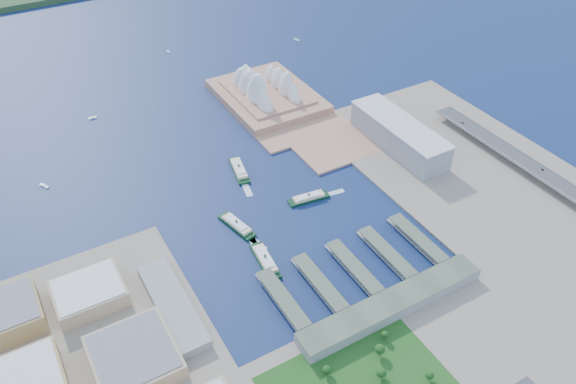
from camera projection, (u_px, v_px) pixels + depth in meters
ground at (304, 233)px, 622.37m from camera, size 3000.00×3000.00×0.00m
south_land at (432, 377)px, 480.01m from camera, size 720.00×180.00×3.00m
east_land at (494, 189)px, 681.51m from camera, size 240.00×500.00×3.00m
peninsula at (275, 105)px, 838.52m from camera, size 135.00×220.00×3.00m
opera_house at (267, 81)px, 831.88m from camera, size 134.00×180.00×58.00m
toaster_building at (399, 135)px, 739.56m from camera, size 45.00×155.00×35.00m
expressway at (536, 173)px, 693.55m from camera, size 26.00×340.00×11.85m
west_buildings at (92, 371)px, 467.22m from camera, size 200.00×280.00×27.00m
ferry_wharves at (354, 268)px, 574.41m from camera, size 184.00×90.00×9.30m
terminal_building at (392, 305)px, 531.67m from camera, size 200.00×28.00×12.00m
park at (362, 384)px, 464.08m from camera, size 150.00×110.00×16.00m
ferry_a at (237, 224)px, 626.64m from camera, size 24.76×54.67×10.02m
ferry_b at (239, 168)px, 707.71m from camera, size 25.61×58.50×10.73m
ferry_c at (265, 259)px, 584.09m from camera, size 19.80×57.21×10.60m
ferry_d at (309, 197)px, 664.38m from camera, size 51.71×18.99×9.55m
boat_a at (44, 186)px, 686.32m from camera, size 9.29×13.72×2.64m
boat_b at (93, 118)px, 809.77m from camera, size 11.64×4.65×3.08m
boat_c at (297, 40)px, 1021.40m from camera, size 6.27×12.61×2.73m
boat_e at (168, 51)px, 983.03m from camera, size 4.47×10.75×2.56m
car_b at (543, 170)px, 688.34m from camera, size 1.23×3.53×1.16m
car_c at (462, 123)px, 772.92m from camera, size 2.05×5.05×1.47m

